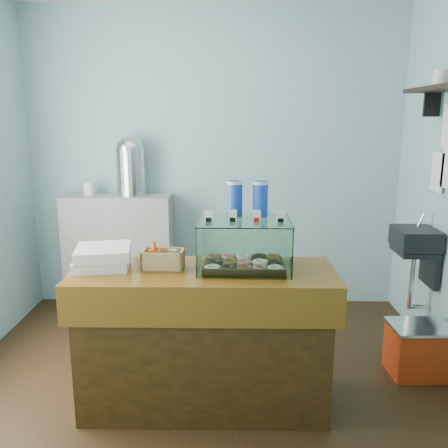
{
  "coord_description": "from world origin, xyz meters",
  "views": [
    {
      "loc": [
        0.17,
        -2.99,
        1.81
      ],
      "look_at": [
        0.12,
        -0.15,
        1.17
      ],
      "focal_mm": 38.0,
      "sensor_mm": 36.0,
      "label": 1
    }
  ],
  "objects_px": {
    "display_case": "(245,241)",
    "coffee_urn": "(131,164)",
    "counter": "(204,337)",
    "red_cooler": "(419,349)"
  },
  "relations": [
    {
      "from": "counter",
      "to": "coffee_urn",
      "type": "height_order",
      "value": "coffee_urn"
    },
    {
      "from": "display_case",
      "to": "coffee_urn",
      "type": "distance_m",
      "value": 1.85
    },
    {
      "from": "display_case",
      "to": "red_cooler",
      "type": "bearing_deg",
      "value": 14.91
    },
    {
      "from": "display_case",
      "to": "coffee_urn",
      "type": "relative_size",
      "value": 1.03
    },
    {
      "from": "display_case",
      "to": "counter",
      "type": "bearing_deg",
      "value": -163.17
    },
    {
      "from": "coffee_urn",
      "to": "red_cooler",
      "type": "xyz_separation_m",
      "value": [
        2.27,
        -1.21,
        -1.2
      ]
    },
    {
      "from": "counter",
      "to": "coffee_urn",
      "type": "relative_size",
      "value": 2.93
    },
    {
      "from": "counter",
      "to": "display_case",
      "type": "bearing_deg",
      "value": 15.84
    },
    {
      "from": "counter",
      "to": "red_cooler",
      "type": "distance_m",
      "value": 1.58
    },
    {
      "from": "coffee_urn",
      "to": "red_cooler",
      "type": "relative_size",
      "value": 1.24
    }
  ]
}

